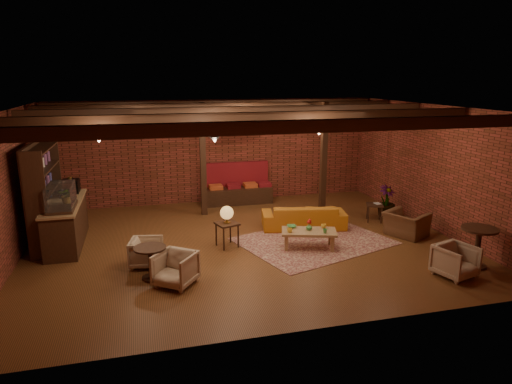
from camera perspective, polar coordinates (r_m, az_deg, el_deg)
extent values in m
plane|color=#422A10|center=(11.01, -1.40, -6.43)|extent=(10.00, 10.00, 0.00)
cube|color=black|center=(10.32, -1.51, 10.42)|extent=(10.00, 8.00, 0.02)
cube|color=brown|center=(14.41, -5.05, 5.08)|extent=(10.00, 0.02, 3.20)
cube|color=brown|center=(6.86, 6.11, -5.38)|extent=(10.00, 0.02, 3.20)
cube|color=brown|center=(10.65, -28.69, 0.04)|extent=(0.02, 8.00, 3.20)
cube|color=brown|center=(12.63, 21.27, 2.84)|extent=(0.02, 8.00, 3.20)
cylinder|color=black|center=(11.91, -3.25, 9.24)|extent=(9.60, 0.12, 0.12)
cube|color=black|center=(12.96, -6.65, 4.00)|extent=(0.16, 0.16, 3.20)
cube|color=black|center=(13.28, 8.45, 4.19)|extent=(0.16, 0.16, 3.20)
imported|color=#337F33|center=(11.68, -22.35, -0.05)|extent=(0.35, 0.39, 0.30)
cube|color=#EE5317|center=(13.54, -1.96, 7.74)|extent=(0.86, 0.06, 0.30)
cube|color=maroon|center=(11.24, 7.24, -6.09)|extent=(4.02, 3.52, 0.01)
imported|color=#AF6318|center=(12.06, 5.98, -3.05)|extent=(2.29, 1.24, 0.63)
cube|color=olive|center=(10.66, 6.65, -4.96)|extent=(1.38, 0.97, 0.06)
cube|color=olive|center=(10.50, 3.83, -6.44)|extent=(0.08, 0.08, 0.37)
cube|color=olive|center=(10.57, 9.52, -6.47)|extent=(0.08, 0.08, 0.37)
cube|color=olive|center=(10.91, 3.80, -5.62)|extent=(0.08, 0.08, 0.37)
cube|color=olive|center=(10.98, 9.27, -5.66)|extent=(0.08, 0.08, 0.37)
imported|color=yellow|center=(10.47, 4.24, -4.80)|extent=(0.16, 0.16, 0.10)
imported|color=#429143|center=(10.52, 8.62, -4.85)|extent=(0.13, 0.13, 0.09)
imported|color=yellow|center=(10.85, 8.45, -4.23)|extent=(0.16, 0.16, 0.10)
imported|color=#429143|center=(10.81, 4.47, -4.31)|extent=(0.27, 0.27, 0.05)
imported|color=#429143|center=(10.67, 6.65, -4.41)|extent=(0.15, 0.15, 0.12)
sphere|color=red|center=(10.63, 6.67, -3.70)|extent=(0.10, 0.10, 0.10)
cube|color=black|center=(10.66, -3.65, -3.98)|extent=(0.59, 0.59, 0.04)
cylinder|color=black|center=(10.75, -3.62, -5.45)|extent=(0.04, 0.04, 0.54)
cylinder|color=olive|center=(10.65, -3.65, -3.80)|extent=(0.16, 0.16, 0.02)
cylinder|color=olive|center=(10.63, -3.66, -3.40)|extent=(0.04, 0.04, 0.22)
sphere|color=gold|center=(10.58, -3.67, -2.59)|extent=(0.31, 0.31, 0.31)
cylinder|color=black|center=(9.20, -13.14, -6.83)|extent=(0.64, 0.64, 0.04)
cylinder|color=black|center=(9.31, -13.02, -8.65)|extent=(0.09, 0.09, 0.62)
cylinder|color=black|center=(9.44, -12.92, -10.38)|extent=(0.38, 0.38, 0.04)
imported|color=beige|center=(9.93, -13.55, -7.20)|extent=(0.71, 0.75, 0.66)
imported|color=beige|center=(8.94, -10.08, -9.26)|extent=(0.95, 0.94, 0.72)
imported|color=brown|center=(11.99, 18.28, -3.34)|extent=(0.98, 1.12, 0.82)
cube|color=black|center=(12.93, 14.62, -1.56)|extent=(0.57, 0.57, 0.04)
cylinder|color=black|center=(12.99, 14.56, -2.59)|extent=(0.04, 0.04, 0.45)
imported|color=black|center=(12.92, 14.63, -1.43)|extent=(0.23, 0.26, 0.02)
cylinder|color=black|center=(10.51, 26.19, -4.17)|extent=(0.73, 0.73, 0.05)
cylinder|color=black|center=(10.64, 25.95, -6.28)|extent=(0.11, 0.11, 0.80)
cylinder|color=black|center=(10.78, 25.71, -8.28)|extent=(0.44, 0.44, 0.05)
imported|color=beige|center=(9.99, 23.69, -7.73)|extent=(0.85, 0.82, 0.72)
imported|color=#4C7F4C|center=(13.29, 16.22, 2.59)|extent=(1.86, 1.86, 2.66)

